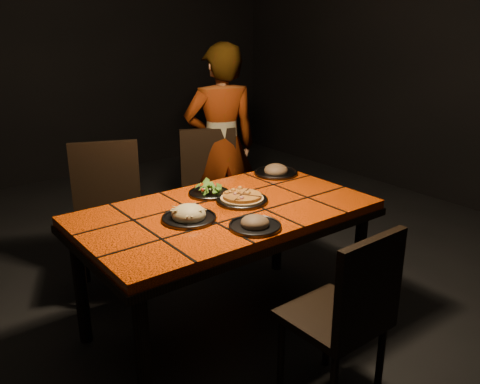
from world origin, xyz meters
TOP-DOWN VIEW (x-y plane):
  - room_shell at (0.00, 0.00)m, footprint 6.04×7.04m
  - dining_table at (0.00, 0.00)m, footprint 1.62×0.92m
  - chair_near at (0.05, -0.86)m, footprint 0.41×0.41m
  - chair_far_left at (-0.32, 0.87)m, footprint 0.58×0.58m
  - chair_far_right at (0.53, 0.92)m, footprint 0.57×0.57m
  - diner at (0.70, 1.03)m, footprint 0.67×0.54m
  - plate_pizza at (0.13, 0.02)m, footprint 0.34×0.34m
  - plate_pasta at (-0.25, -0.02)m, footprint 0.29×0.29m
  - plate_salad at (0.05, 0.24)m, footprint 0.24×0.24m
  - plate_mushroom_a at (-0.04, -0.31)m, footprint 0.26×0.26m
  - plate_mushroom_b at (0.64, 0.31)m, footprint 0.29×0.29m

SIDE VIEW (x-z plane):
  - chair_near at x=0.05m, z-range 0.07..0.97m
  - chair_far_right at x=0.53m, z-range 0.07..1.02m
  - chair_far_left at x=-0.32m, z-range 0.07..1.05m
  - dining_table at x=0.00m, z-range 0.30..1.05m
  - plate_pizza at x=0.13m, z-range 0.75..0.79m
  - plate_mushroom_a at x=-0.04m, z-range 0.73..0.82m
  - plate_pasta at x=-0.25m, z-range 0.73..0.82m
  - plate_mushroom_b at x=0.64m, z-range 0.73..0.82m
  - plate_salad at x=0.05m, z-range 0.74..0.81m
  - diner at x=0.70m, z-range 0.00..1.57m
  - room_shell at x=0.00m, z-range -0.04..3.04m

